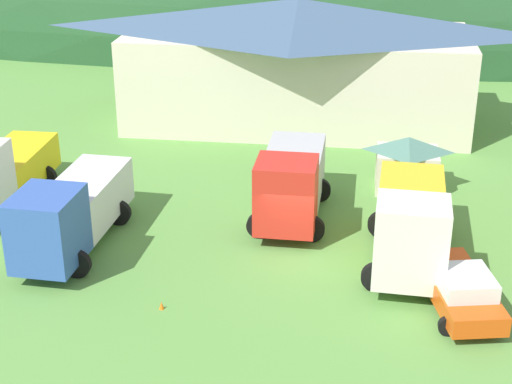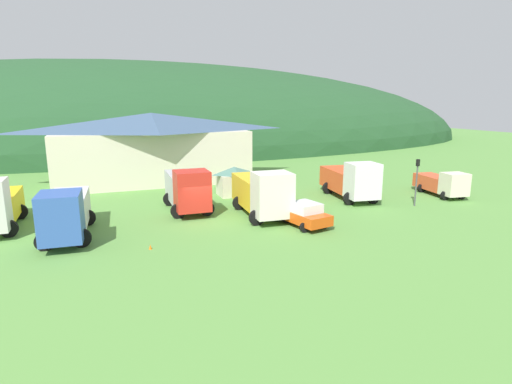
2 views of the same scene
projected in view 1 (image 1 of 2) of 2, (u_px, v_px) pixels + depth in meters
ground_plane at (293, 253)px, 31.41m from camera, size 200.00×200.00×0.00m
forested_hill_backdrop at (340, 2)px, 82.83m from camera, size 150.02×60.00×31.72m
depot_building at (297, 60)px, 44.99m from camera, size 20.91×8.74×7.25m
play_shed_cream at (407, 163)px, 36.81m from camera, size 3.08×2.49×2.62m
box_truck_blue at (70, 212)px, 31.00m from camera, size 3.32×7.82×3.33m
crane_truck_red at (291, 182)px, 33.57m from camera, size 3.32×6.78×3.47m
heavy_rig_striped at (411, 223)px, 29.85m from camera, size 3.60×7.48×3.64m
service_pickup_orange at (460, 289)px, 27.29m from camera, size 3.01×5.27×1.66m
traffic_cone_near_pickup at (162, 309)px, 27.62m from camera, size 0.36×0.36×0.58m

